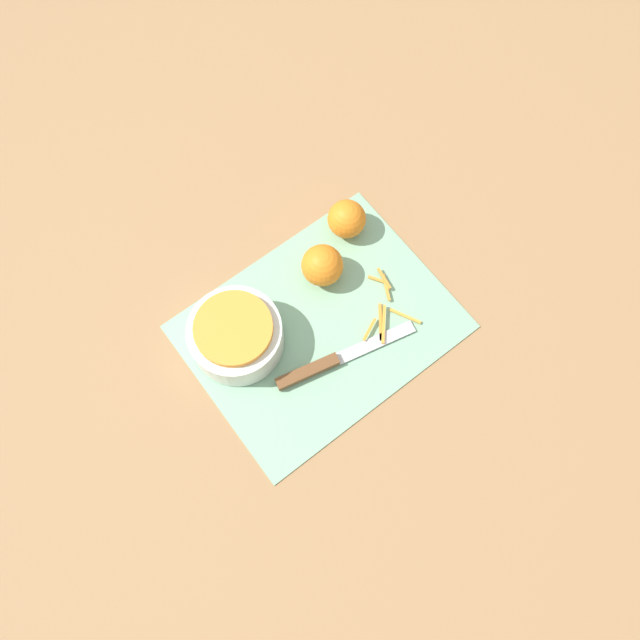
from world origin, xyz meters
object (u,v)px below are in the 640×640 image
at_px(orange_left, 322,265).
at_px(bowl_speckled, 236,335).
at_px(knife, 322,365).
at_px(orange_right, 347,219).

bearing_deg(orange_left, bowl_speckled, -175.66).
xyz_separation_m(knife, orange_right, (0.20, 0.19, 0.03)).
height_order(bowl_speckled, orange_left, bowl_speckled).
bearing_deg(knife, orange_right, 55.78).
bearing_deg(orange_left, orange_right, 27.25).
bearing_deg(knife, bowl_speckled, 138.56).
bearing_deg(orange_left, knife, -127.53).
bearing_deg(knife, orange_left, 65.16).
xyz_separation_m(bowl_speckled, orange_right, (0.29, 0.06, -0.00)).
relative_size(bowl_speckled, knife, 0.62).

